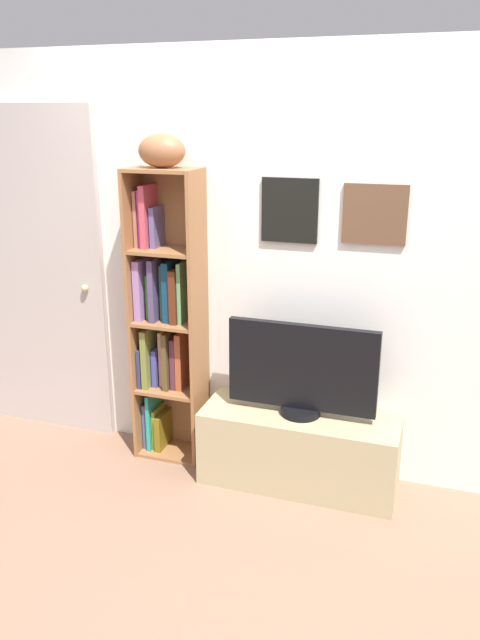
{
  "coord_description": "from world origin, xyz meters",
  "views": [
    {
      "loc": [
        0.95,
        -2.17,
        2.01
      ],
      "look_at": [
        -0.06,
        0.85,
        0.95
      ],
      "focal_mm": 35.35,
      "sensor_mm": 36.0,
      "label": 1
    }
  ],
  "objects_px": {
    "bookshelf": "(165,323)",
    "tv_stand": "(299,449)",
    "football": "(162,151)",
    "television": "(302,371)",
    "door": "(41,276)"
  },
  "relations": [
    {
      "from": "bookshelf",
      "to": "tv_stand",
      "type": "distance_m",
      "value": 1.05
    },
    {
      "from": "tv_stand",
      "to": "door",
      "type": "relative_size",
      "value": 0.53
    },
    {
      "from": "bookshelf",
      "to": "door",
      "type": "distance_m",
      "value": 0.91
    },
    {
      "from": "bookshelf",
      "to": "football",
      "type": "xyz_separation_m",
      "value": [
        0.03,
        -0.03,
        0.98
      ]
    },
    {
      "from": "bookshelf",
      "to": "tv_stand",
      "type": "relative_size",
      "value": 1.58
    },
    {
      "from": "bookshelf",
      "to": "football",
      "type": "distance_m",
      "value": 0.98
    },
    {
      "from": "television",
      "to": "door",
      "type": "distance_m",
      "value": 1.77
    },
    {
      "from": "door",
      "to": "football",
      "type": "bearing_deg",
      "value": -6.5
    },
    {
      "from": "television",
      "to": "door",
      "type": "height_order",
      "value": "door"
    },
    {
      "from": "tv_stand",
      "to": "television",
      "type": "xyz_separation_m",
      "value": [
        0.0,
        0.0,
        0.47
      ]
    },
    {
      "from": "bookshelf",
      "to": "football",
      "type": "bearing_deg",
      "value": -41.78
    },
    {
      "from": "football",
      "to": "television",
      "type": "distance_m",
      "value": 1.39
    },
    {
      "from": "football",
      "to": "door",
      "type": "height_order",
      "value": "door"
    },
    {
      "from": "door",
      "to": "bookshelf",
      "type": "bearing_deg",
      "value": -4.93
    },
    {
      "from": "football",
      "to": "door",
      "type": "relative_size",
      "value": 0.13
    }
  ]
}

